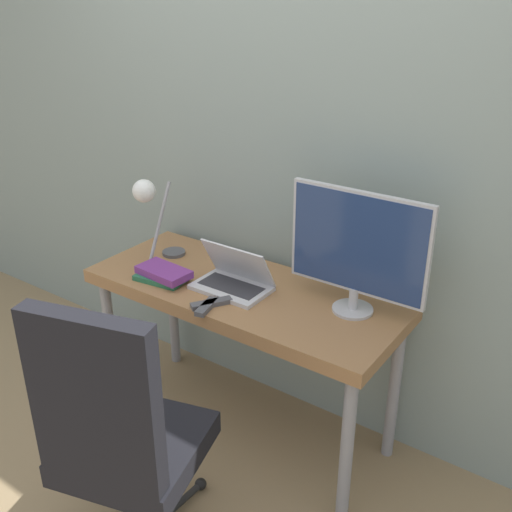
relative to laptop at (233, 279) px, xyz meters
name	(u,v)px	position (x,y,z in m)	size (l,w,h in m)	color
ground_plane	(208,460)	(0.03, -0.25, -0.79)	(12.00, 12.00, 0.00)	#937A56
wall_back	(289,144)	(0.03, 0.38, 0.51)	(8.00, 0.05, 2.60)	gray
desk	(243,303)	(0.03, 0.03, -0.12)	(1.39, 0.56, 0.75)	#996B42
laptop	(233,279)	(0.00, 0.00, 0.00)	(0.32, 0.21, 0.20)	silver
monitor	(358,247)	(0.50, 0.12, 0.23)	(0.57, 0.16, 0.50)	#B7B7BC
desk_lamp	(150,203)	(-0.44, -0.02, 0.26)	(0.11, 0.27, 0.41)	#4C4C51
office_chair	(119,434)	(0.12, -0.79, -0.21)	(0.64, 0.62, 1.09)	black
book_stack	(163,274)	(-0.30, -0.12, -0.01)	(0.25, 0.16, 0.06)	#286B47
tv_remote	(211,303)	(0.02, -0.17, -0.03)	(0.12, 0.16, 0.02)	#4C4C51
media_remote	(207,307)	(0.02, -0.20, -0.03)	(0.07, 0.15, 0.02)	#4C4C51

